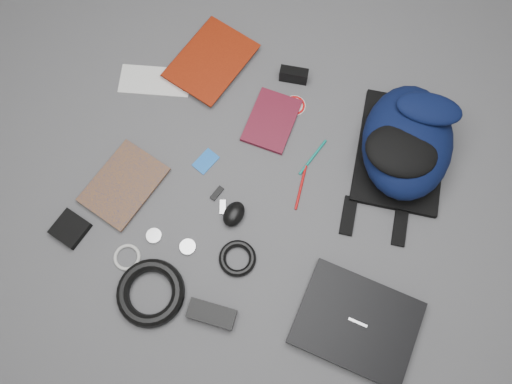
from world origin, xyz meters
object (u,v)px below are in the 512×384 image
at_px(textbook_red, 186,46).
at_px(mouse, 234,214).
at_px(backpack, 407,142).
at_px(pouch, 70,229).
at_px(comic_book, 102,169).
at_px(power_brick, 212,314).
at_px(dvd_case, 272,121).
at_px(compact_camera, 294,75).
at_px(laptop, 357,323).

height_order(textbook_red, mouse, mouse).
xyz_separation_m(backpack, pouch, (-0.85, -0.65, -0.08)).
bearing_deg(comic_book, mouse, 14.69).
relative_size(backpack, power_brick, 3.10).
distance_m(backpack, pouch, 1.07).
xyz_separation_m(dvd_case, pouch, (-0.42, -0.59, 0.00)).
xyz_separation_m(backpack, mouse, (-0.40, -0.41, -0.07)).
bearing_deg(compact_camera, laptop, -67.61).
xyz_separation_m(textbook_red, power_brick, (0.47, -0.78, 0.00)).
bearing_deg(pouch, textbook_red, 86.96).
distance_m(textbook_red, compact_camera, 0.39).
relative_size(laptop, power_brick, 2.42).
xyz_separation_m(comic_book, compact_camera, (0.43, 0.55, 0.02)).
height_order(comic_book, pouch, pouch).
height_order(laptop, mouse, mouse).
bearing_deg(power_brick, mouse, 94.44).
xyz_separation_m(laptop, power_brick, (-0.39, -0.14, 0.00)).
bearing_deg(mouse, textbook_red, 134.04).
height_order(backpack, laptop, backpack).
bearing_deg(backpack, dvd_case, 177.12).
relative_size(backpack, textbook_red, 1.48).
xyz_separation_m(mouse, pouch, (-0.44, -0.24, -0.01)).
bearing_deg(mouse, laptop, -14.16).
bearing_deg(compact_camera, backpack, -27.80).
relative_size(comic_book, dvd_case, 1.23).
relative_size(textbook_red, compact_camera, 3.05).
bearing_deg(comic_book, dvd_case, 51.99).
distance_m(backpack, textbook_red, 0.81).
distance_m(textbook_red, dvd_case, 0.41).
xyz_separation_m(compact_camera, power_brick, (0.08, -0.82, -0.01)).
bearing_deg(compact_camera, pouch, -131.72).
distance_m(mouse, power_brick, 0.30).
bearing_deg(textbook_red, pouch, -81.80).
relative_size(laptop, compact_camera, 3.53).
relative_size(power_brick, pouch, 1.47).
distance_m(comic_book, power_brick, 0.58).
bearing_deg(dvd_case, power_brick, -85.25).
xyz_separation_m(power_brick, pouch, (-0.51, 0.06, -0.00)).
bearing_deg(textbook_red, laptop, -25.45).
xyz_separation_m(backpack, power_brick, (-0.34, -0.71, -0.07)).
xyz_separation_m(laptop, dvd_case, (-0.48, 0.50, -0.01)).
relative_size(comic_book, mouse, 2.94).
distance_m(textbook_red, comic_book, 0.52).
bearing_deg(compact_camera, mouse, -100.85).
height_order(laptop, textbook_red, laptop).
relative_size(dvd_case, pouch, 2.17).
height_order(comic_book, power_brick, power_brick).
height_order(backpack, power_brick, backpack).
relative_size(textbook_red, pouch, 3.07).
height_order(laptop, compact_camera, compact_camera).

